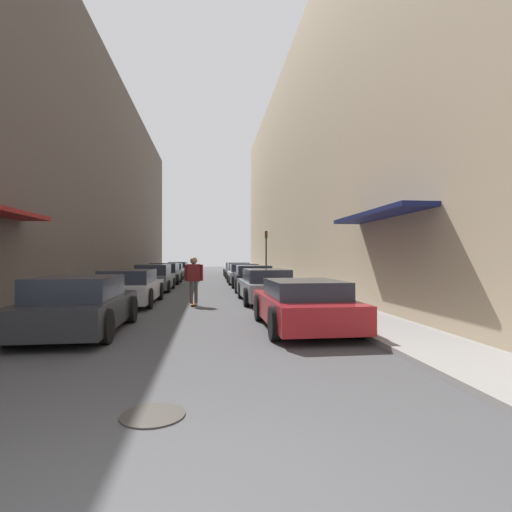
% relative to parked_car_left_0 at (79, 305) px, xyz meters
% --- Properties ---
extents(ground, '(103.17, 103.17, 0.00)m').
position_rel_parked_car_left_0_xyz_m(ground, '(2.57, 11.69, -0.63)').
color(ground, '#424244').
extents(curb_strip_left, '(1.80, 46.89, 0.12)m').
position_rel_parked_car_left_0_xyz_m(curb_strip_left, '(-1.93, 16.38, -0.57)').
color(curb_strip_left, gray).
rests_on(curb_strip_left, ground).
extents(curb_strip_right, '(1.80, 46.89, 0.12)m').
position_rel_parked_car_left_0_xyz_m(curb_strip_right, '(7.08, 16.38, -0.57)').
color(curb_strip_right, gray).
rests_on(curb_strip_right, ground).
extents(building_row_left, '(4.90, 46.89, 13.42)m').
position_rel_parked_car_left_0_xyz_m(building_row_left, '(-4.83, 16.38, 6.08)').
color(building_row_left, '#564C47').
rests_on(building_row_left, ground).
extents(building_row_right, '(4.90, 46.89, 14.98)m').
position_rel_parked_car_left_0_xyz_m(building_row_right, '(9.98, 16.38, 6.86)').
color(building_row_right, tan).
rests_on(building_row_right, ground).
extents(parked_car_left_0, '(1.99, 4.27, 1.29)m').
position_rel_parked_car_left_0_xyz_m(parked_car_left_0, '(0.00, 0.00, 0.00)').
color(parked_car_left_0, '#232326').
rests_on(parked_car_left_0, ground).
extents(parked_car_left_1, '(2.01, 4.77, 1.26)m').
position_rel_parked_car_left_0_xyz_m(parked_car_left_1, '(0.03, 5.55, -0.01)').
color(parked_car_left_1, '#B7B7BC').
rests_on(parked_car_left_1, ground).
extents(parked_car_left_2, '(1.87, 4.23, 1.36)m').
position_rel_parked_car_left_0_xyz_m(parked_car_left_2, '(0.09, 11.50, 0.01)').
color(parked_car_left_2, '#515459').
rests_on(parked_car_left_2, ground).
extents(parked_car_left_3, '(1.99, 4.34, 1.35)m').
position_rel_parked_car_left_0_xyz_m(parked_car_left_3, '(0.03, 17.00, 0.02)').
color(parked_car_left_3, '#232326').
rests_on(parked_car_left_3, ground).
extents(parked_car_left_4, '(1.93, 4.23, 1.23)m').
position_rel_parked_car_left_0_xyz_m(parked_car_left_4, '(-0.03, 22.38, -0.02)').
color(parked_car_left_4, '#B7B7BC').
rests_on(parked_car_left_4, ground).
extents(parked_car_left_5, '(1.90, 4.55, 1.29)m').
position_rel_parked_car_left_0_xyz_m(parked_car_left_5, '(0.05, 27.69, -0.01)').
color(parked_car_left_5, gray).
rests_on(parked_car_left_5, ground).
extents(parked_car_right_0, '(2.00, 4.29, 1.18)m').
position_rel_parked_car_left_0_xyz_m(parked_car_right_0, '(5.18, -0.05, -0.04)').
color(parked_car_right_0, maroon).
rests_on(parked_car_right_0, ground).
extents(parked_car_right_1, '(1.90, 4.59, 1.27)m').
position_rel_parked_car_left_0_xyz_m(parked_car_right_1, '(5.08, 5.76, -0.01)').
color(parked_car_right_1, gray).
rests_on(parked_car_right_1, ground).
extents(parked_car_right_2, '(2.03, 4.65, 1.30)m').
position_rel_parked_car_left_0_xyz_m(parked_car_right_2, '(5.16, 11.06, 0.02)').
color(parked_car_right_2, black).
rests_on(parked_car_right_2, ground).
extents(parked_car_right_3, '(2.06, 4.04, 1.30)m').
position_rel_parked_car_left_0_xyz_m(parked_car_right_3, '(5.11, 16.21, -0.01)').
color(parked_car_right_3, '#B7B7BC').
rests_on(parked_car_right_3, ground).
extents(parked_car_right_4, '(1.88, 4.09, 1.32)m').
position_rel_parked_car_left_0_xyz_m(parked_car_right_4, '(5.09, 21.02, 0.01)').
color(parked_car_right_4, '#232326').
rests_on(parked_car_right_4, ground).
extents(parked_car_right_5, '(2.05, 4.09, 1.24)m').
position_rel_parked_car_left_0_xyz_m(parked_car_right_5, '(5.22, 26.62, -0.03)').
color(parked_car_right_5, '#B7B7BC').
rests_on(parked_car_right_5, ground).
extents(skateboarder, '(0.66, 0.78, 1.73)m').
position_rel_parked_car_left_0_xyz_m(skateboarder, '(2.37, 4.91, 0.44)').
color(skateboarder, brown).
rests_on(skateboarder, ground).
extents(manhole_cover, '(0.70, 0.70, 0.02)m').
position_rel_parked_car_left_0_xyz_m(manhole_cover, '(2.34, -5.02, -0.62)').
color(manhole_cover, '#332D28').
rests_on(manhole_cover, ground).
extents(traffic_light, '(0.16, 0.22, 3.26)m').
position_rel_parked_car_left_0_xyz_m(traffic_light, '(6.49, 15.55, 1.52)').
color(traffic_light, '#2D2D2D').
rests_on(traffic_light, curb_strip_right).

